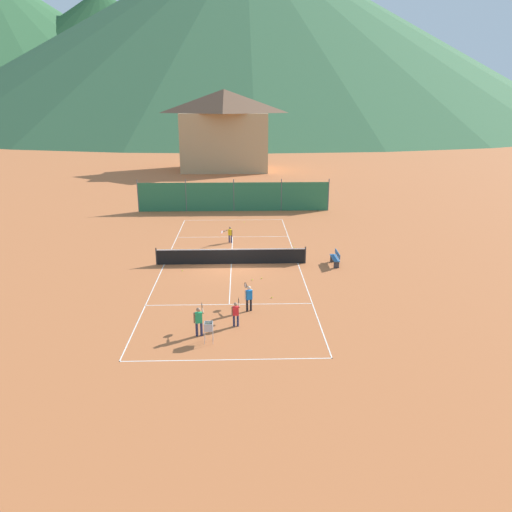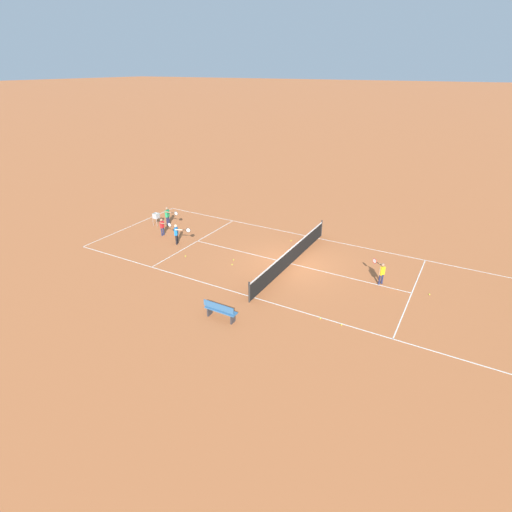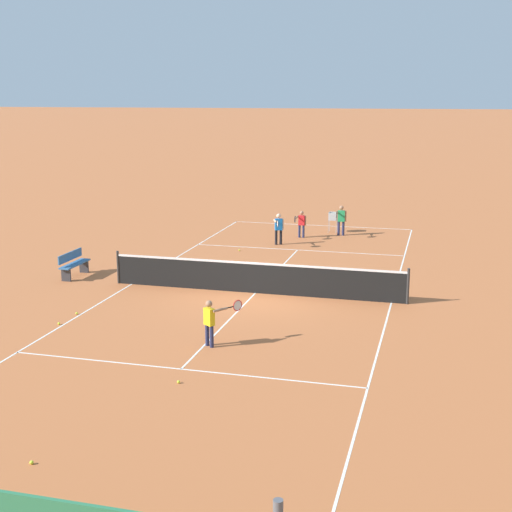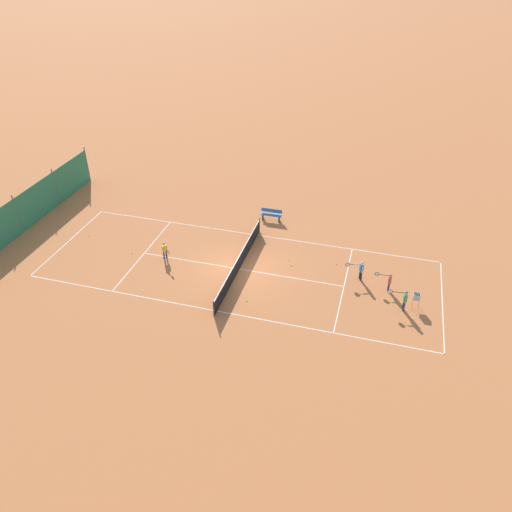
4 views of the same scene
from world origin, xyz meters
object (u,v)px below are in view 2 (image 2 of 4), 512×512
at_px(tennis_ball_mid_court, 341,325).
at_px(tennis_ball_by_net_right, 429,294).
at_px(tennis_ball_near_corner, 185,256).
at_px(player_far_baseline, 381,272).
at_px(player_near_service, 163,226).
at_px(tennis_ball_service_box, 291,241).
at_px(ball_hopper, 156,217).
at_px(tennis_net, 291,256).
at_px(tennis_ball_far_corner, 320,318).
at_px(courtside_bench, 220,310).
at_px(tennis_ball_alley_left, 232,265).
at_px(player_far_service, 168,215).
at_px(player_near_baseline, 177,233).
at_px(tennis_ball_alley_right, 234,260).

bearing_deg(tennis_ball_mid_court, tennis_ball_by_net_right, 147.24).
height_order(tennis_ball_near_corner, tennis_ball_mid_court, same).
xyz_separation_m(player_far_baseline, player_near_service, (0.54, -13.66, -0.01)).
bearing_deg(tennis_ball_service_box, ball_hopper, -77.08).
relative_size(tennis_net, player_near_service, 8.08).
relative_size(player_near_service, tennis_ball_far_corner, 17.22).
height_order(tennis_ball_mid_court, ball_hopper, ball_hopper).
bearing_deg(courtside_bench, tennis_ball_far_corner, 119.66).
relative_size(player_near_service, courtside_bench, 0.76).
xyz_separation_m(tennis_ball_service_box, courtside_bench, (9.19, 0.93, 0.42)).
relative_size(player_near_service, ball_hopper, 1.28).
relative_size(tennis_ball_far_corner, courtside_bench, 0.04).
height_order(tennis_ball_by_net_right, tennis_ball_mid_court, same).
height_order(tennis_ball_far_corner, tennis_ball_mid_court, same).
bearing_deg(tennis_ball_alley_left, tennis_ball_near_corner, -82.12).
bearing_deg(tennis_ball_far_corner, player_far_service, -112.44).
distance_m(player_near_baseline, courtside_bench, 8.68).
height_order(player_near_baseline, courtside_bench, player_near_baseline).
bearing_deg(tennis_ball_mid_court, tennis_ball_near_corner, -101.77).
xyz_separation_m(tennis_ball_mid_court, tennis_ball_alley_right, (-3.00, -7.27, 0.00)).
bearing_deg(courtside_bench, tennis_ball_service_box, -174.23).
bearing_deg(ball_hopper, tennis_ball_mid_court, 71.28).
relative_size(player_near_service, tennis_ball_mid_court, 17.22).
distance_m(tennis_ball_alley_left, tennis_ball_alley_right, 0.58).
distance_m(player_far_baseline, player_far_service, 14.59).
bearing_deg(player_far_service, tennis_ball_near_corner, 50.75).
height_order(player_near_baseline, tennis_ball_by_net_right, player_near_baseline).
xyz_separation_m(player_near_service, tennis_ball_far_corner, (3.86, 12.21, -0.63)).
xyz_separation_m(ball_hopper, courtside_bench, (7.11, 10.02, -0.21)).
xyz_separation_m(player_far_baseline, tennis_ball_by_net_right, (-0.05, 2.35, -0.64)).
xyz_separation_m(player_near_baseline, tennis_ball_alley_left, (0.80, 4.44, -0.71)).
height_order(player_near_service, tennis_ball_alley_left, player_near_service).
distance_m(tennis_net, courtside_bench, 6.36).
xyz_separation_m(player_near_baseline, tennis_ball_near_corner, (1.20, 1.54, -0.71)).
bearing_deg(tennis_ball_mid_court, ball_hopper, -108.72).
xyz_separation_m(tennis_ball_by_net_right, tennis_ball_service_box, (-2.62, -8.47, 0.00)).
bearing_deg(player_far_baseline, tennis_ball_service_box, -113.51).
distance_m(player_far_baseline, tennis_ball_service_box, 6.71).
bearing_deg(courtside_bench, tennis_ball_near_corner, -128.58).
height_order(tennis_ball_far_corner, tennis_ball_alley_right, same).
distance_m(player_near_service, tennis_ball_service_box, 8.21).
xyz_separation_m(player_far_baseline, player_far_service, (-1.02, -14.56, 0.08)).
height_order(tennis_ball_service_box, ball_hopper, ball_hopper).
bearing_deg(player_far_service, ball_hopper, -56.16).
bearing_deg(ball_hopper, player_near_baseline, 62.05).
xyz_separation_m(tennis_ball_alley_left, ball_hopper, (-2.51, -7.66, 0.63)).
xyz_separation_m(player_far_service, tennis_ball_alley_left, (2.95, 7.00, -0.72)).
xyz_separation_m(tennis_ball_by_net_right, ball_hopper, (-0.53, -17.56, 0.63)).
height_order(tennis_ball_alley_left, tennis_ball_alley_right, same).
xyz_separation_m(player_far_baseline, courtside_bench, (6.53, -5.20, -0.22)).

